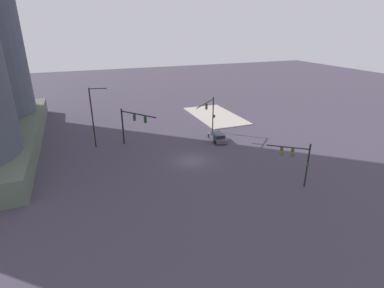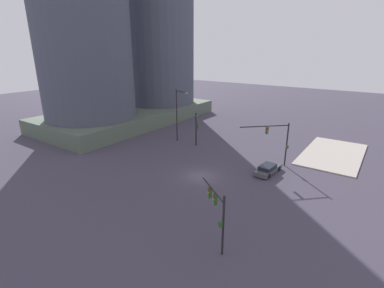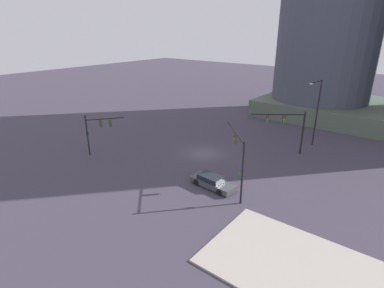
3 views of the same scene
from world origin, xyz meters
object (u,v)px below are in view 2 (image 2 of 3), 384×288
(traffic_signal_near_corner, at_px, (277,137))
(sedan_car_approaching, at_px, (268,169))
(traffic_signal_cross_street, at_px, (197,126))
(streetlamp_curved_arm, at_px, (178,112))
(traffic_signal_opposite_side, at_px, (217,208))

(traffic_signal_near_corner, xyz_separation_m, sedan_car_approaching, (-2.77, -0.11, -3.68))
(traffic_signal_cross_street, bearing_deg, streetlamp_curved_arm, -144.70)
(traffic_signal_opposite_side, distance_m, streetlamp_curved_arm, 28.58)
(traffic_signal_cross_street, relative_size, streetlamp_curved_arm, 0.62)
(traffic_signal_near_corner, height_order, streetlamp_curved_arm, streetlamp_curved_arm)
(traffic_signal_near_corner, relative_size, traffic_signal_opposite_side, 1.17)
(traffic_signal_near_corner, distance_m, sedan_car_approaching, 4.61)
(traffic_signal_opposite_side, relative_size, traffic_signal_cross_street, 0.94)
(traffic_signal_opposite_side, xyz_separation_m, traffic_signal_cross_street, (18.89, 14.80, 0.45))
(traffic_signal_near_corner, distance_m, traffic_signal_opposite_side, 19.26)
(traffic_signal_near_corner, xyz_separation_m, traffic_signal_opposite_side, (-19.15, -1.84, -0.74))
(streetlamp_curved_arm, bearing_deg, traffic_signal_opposite_side, -33.92)
(traffic_signal_opposite_side, distance_m, sedan_car_approaching, 16.74)
(traffic_signal_opposite_side, bearing_deg, streetlamp_curved_arm, -8.67)
(traffic_signal_near_corner, bearing_deg, traffic_signal_opposite_side, 51.68)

